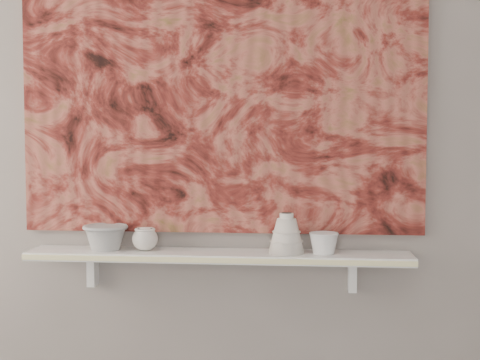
# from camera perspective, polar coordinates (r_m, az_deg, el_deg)

# --- Properties ---
(wall_back) EXTENTS (3.60, 0.00, 3.60)m
(wall_back) POSITION_cam_1_polar(r_m,az_deg,el_deg) (2.50, -1.65, 3.75)
(wall_back) COLOR slate
(wall_back) RESTS_ON floor
(shelf) EXTENTS (1.40, 0.18, 0.03)m
(shelf) POSITION_cam_1_polar(r_m,az_deg,el_deg) (2.45, -1.91, -6.48)
(shelf) COLOR white
(shelf) RESTS_ON wall_back
(shelf_stripe) EXTENTS (1.40, 0.01, 0.02)m
(shelf_stripe) POSITION_cam_1_polar(r_m,az_deg,el_deg) (2.36, -2.21, -6.88)
(shelf_stripe) COLOR beige
(shelf_stripe) RESTS_ON shelf
(bracket_left) EXTENTS (0.03, 0.06, 0.12)m
(bracket_left) POSITION_cam_1_polar(r_m,az_deg,el_deg) (2.63, -12.45, -7.51)
(bracket_left) COLOR white
(bracket_left) RESTS_ON wall_back
(bracket_right) EXTENTS (0.03, 0.06, 0.12)m
(bracket_right) POSITION_cam_1_polar(r_m,az_deg,el_deg) (2.51, 9.55, -8.01)
(bracket_right) COLOR white
(bracket_right) RESTS_ON wall_back
(painting) EXTENTS (1.50, 0.02, 1.10)m
(painting) POSITION_cam_1_polar(r_m,az_deg,el_deg) (2.50, -1.70, 8.11)
(painting) COLOR maroon
(painting) RESTS_ON wall_back
(house_motif) EXTENTS (0.09, 0.00, 0.08)m
(house_motif) POSITION_cam_1_polar(r_m,az_deg,el_deg) (2.46, 8.71, 0.96)
(house_motif) COLOR black
(house_motif) RESTS_ON painting
(bowl_grey) EXTENTS (0.21, 0.21, 0.10)m
(bowl_grey) POSITION_cam_1_polar(r_m,az_deg,el_deg) (2.53, -11.40, -4.79)
(bowl_grey) COLOR #A0A09D
(bowl_grey) RESTS_ON shelf
(cup_cream) EXTENTS (0.10, 0.10, 0.09)m
(cup_cream) POSITION_cam_1_polar(r_m,az_deg,el_deg) (2.49, -8.11, -5.00)
(cup_cream) COLOR beige
(cup_cream) RESTS_ON shelf
(bell_vessel) EXTENTS (0.13, 0.13, 0.15)m
(bell_vessel) POSITION_cam_1_polar(r_m,az_deg,el_deg) (2.41, 3.99, -4.53)
(bell_vessel) COLOR silver
(bell_vessel) RESTS_ON shelf
(bowl_white) EXTENTS (0.13, 0.13, 0.08)m
(bowl_white) POSITION_cam_1_polar(r_m,az_deg,el_deg) (2.42, 7.16, -5.35)
(bowl_white) COLOR silver
(bowl_white) RESTS_ON shelf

